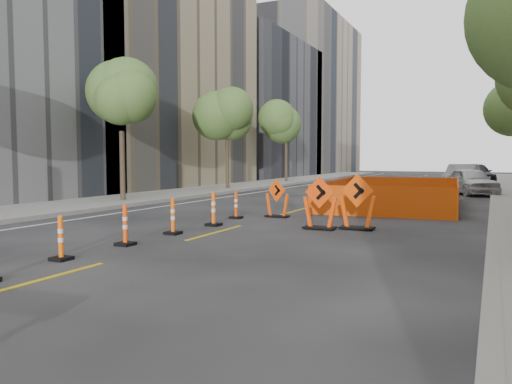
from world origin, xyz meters
The scene contains 20 objects.
ground_plane centered at (0.00, 0.00, 0.00)m, with size 140.00×140.00×0.00m, color black.
sidewalk_left centered at (-9.00, 12.00, 0.07)m, with size 4.00×90.00×0.15m, color gray.
bld_left_c centered at (-17.00, 20.80, 13.00)m, with size 12.00×18.00×26.00m, color tan.
bld_left_d centered at (-17.00, 39.20, 7.00)m, with size 12.00×16.00×14.00m, color #4C4C51.
bld_left_e centered at (-17.00, 55.60, 10.00)m, with size 12.00×20.00×20.00m, color gray.
tree_l_b centered at (-8.40, 10.00, 4.53)m, with size 2.80×2.80×5.95m.
tree_l_c centered at (-8.40, 20.00, 4.53)m, with size 2.80×2.80×5.95m.
tree_l_d centered at (-8.40, 30.00, 4.53)m, with size 2.80×2.80×5.95m.
channelizer_2 centered at (-0.98, -0.61, 0.46)m, with size 0.37×0.37×0.93m, color #FF5F0A, non-canonical shape.
channelizer_3 centered at (-0.94, 1.32, 0.49)m, with size 0.39×0.39×0.99m, color #FF480A, non-canonical shape.
channelizer_4 centered at (-0.92, 3.25, 0.50)m, with size 0.39×0.39×0.99m, color #F55B0A, non-canonical shape.
channelizer_5 centered at (-0.77, 5.18, 0.53)m, with size 0.42×0.42×1.06m, color #FF5E0A, non-canonical shape.
channelizer_6 centered at (-1.00, 7.11, 0.48)m, with size 0.38×0.38×0.96m, color #E64009, non-canonical shape.
chevron_sign_left centered at (0.12, 8.07, 0.68)m, with size 0.91×0.54×1.36m, color #FF4C0A, non-canonical shape.
chevron_sign_center centered at (2.41, 5.91, 0.78)m, with size 1.04×0.62×1.55m, color #FF460A, non-canonical shape.
chevron_sign_right centered at (3.41, 6.33, 0.81)m, with size 1.09×0.65×1.63m, color #ED4A0A, non-canonical shape.
safety_fence centered at (3.11, 13.92, 0.54)m, with size 5.12×8.71×1.09m, color #E85E0C, non-canonical shape.
parked_car_near centered at (5.82, 22.52, 0.76)m, with size 1.80×4.48×1.53m, color silver.
parked_car_mid centered at (5.10, 27.86, 0.83)m, with size 1.75×5.01×1.65m, color #96969B.
parked_car_far centered at (5.68, 34.46, 0.79)m, with size 2.21×5.43×1.58m, color black.
Camera 1 is at (6.97, -8.00, 2.11)m, focal length 35.00 mm.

